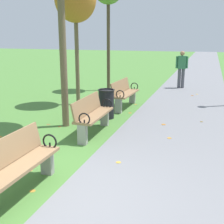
{
  "coord_description": "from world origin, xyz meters",
  "views": [
    {
      "loc": [
        2.09,
        -3.47,
        2.34
      ],
      "look_at": [
        -0.05,
        3.05,
        0.55
      ],
      "focal_mm": 47.89,
      "sensor_mm": 36.0,
      "label": 1
    }
  ],
  "objects_px": {
    "park_bench_1": "(17,165)",
    "park_bench_3": "(124,93)",
    "trash_bin": "(106,104)",
    "pedestrian_walking": "(182,67)",
    "park_bench_2": "(92,114)",
    "tree_3": "(75,0)"
  },
  "relations": [
    {
      "from": "park_bench_1",
      "to": "park_bench_3",
      "type": "xyz_separation_m",
      "value": [
        0.0,
        5.79,
        0.0
      ]
    },
    {
      "from": "park_bench_1",
      "to": "trash_bin",
      "type": "relative_size",
      "value": 1.91
    },
    {
      "from": "park_bench_1",
      "to": "trash_bin",
      "type": "distance_m",
      "value": 4.42
    },
    {
      "from": "park_bench_2",
      "to": "tree_3",
      "type": "distance_m",
      "value": 4.38
    },
    {
      "from": "tree_3",
      "to": "trash_bin",
      "type": "relative_size",
      "value": 4.95
    },
    {
      "from": "park_bench_2",
      "to": "tree_3",
      "type": "height_order",
      "value": "tree_3"
    },
    {
      "from": "park_bench_1",
      "to": "park_bench_3",
      "type": "height_order",
      "value": "same"
    },
    {
      "from": "pedestrian_walking",
      "to": "trash_bin",
      "type": "distance_m",
      "value": 5.9
    },
    {
      "from": "park_bench_1",
      "to": "park_bench_2",
      "type": "relative_size",
      "value": 1.0
    },
    {
      "from": "park_bench_1",
      "to": "park_bench_2",
      "type": "xyz_separation_m",
      "value": [
        0.0,
        2.98,
        0.0
      ]
    },
    {
      "from": "park_bench_2",
      "to": "pedestrian_walking",
      "type": "bearing_deg",
      "value": 78.9
    },
    {
      "from": "park_bench_1",
      "to": "park_bench_3",
      "type": "relative_size",
      "value": 0.99
    },
    {
      "from": "park_bench_2",
      "to": "tree_3",
      "type": "relative_size",
      "value": 0.39
    },
    {
      "from": "park_bench_2",
      "to": "tree_3",
      "type": "bearing_deg",
      "value": 120.42
    },
    {
      "from": "tree_3",
      "to": "trash_bin",
      "type": "bearing_deg",
      "value": -42.66
    },
    {
      "from": "park_bench_2",
      "to": "trash_bin",
      "type": "distance_m",
      "value": 1.44
    },
    {
      "from": "park_bench_1",
      "to": "park_bench_2",
      "type": "bearing_deg",
      "value": 90.0
    },
    {
      "from": "trash_bin",
      "to": "pedestrian_walking",
      "type": "bearing_deg",
      "value": 74.8
    },
    {
      "from": "park_bench_1",
      "to": "pedestrian_walking",
      "type": "relative_size",
      "value": 0.99
    },
    {
      "from": "park_bench_3",
      "to": "pedestrian_walking",
      "type": "distance_m",
      "value": 4.54
    },
    {
      "from": "park_bench_1",
      "to": "park_bench_3",
      "type": "distance_m",
      "value": 5.79
    },
    {
      "from": "park_bench_3",
      "to": "tree_3",
      "type": "relative_size",
      "value": 0.39
    }
  ]
}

